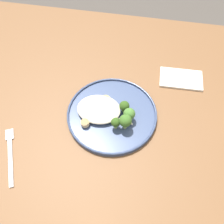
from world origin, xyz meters
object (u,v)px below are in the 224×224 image
Objects in this scene: seared_scallop_on_noodles at (102,118)px; broccoli_floret_beside_noodles at (116,123)px; seared_scallop_rear_pale at (90,103)px; folded_napkin at (181,79)px; seared_scallop_half_hidden at (85,123)px; seared_scallop_tilted_round at (88,112)px; seared_scallop_tiny_bay at (84,107)px; dinner_plate at (112,114)px; broccoli_floret_front_edge at (129,114)px; dinner_fork at (10,154)px; seared_scallop_right_edge at (91,108)px; broccoli_floret_rear_charred at (125,121)px; broccoli_floret_right_tilted at (124,106)px; seared_scallop_center_golden at (105,100)px.

seared_scallop_on_noodles is 0.05m from broccoli_floret_beside_noodles.
seared_scallop_rear_pale is 0.15× the size of folded_napkin.
seared_scallop_half_hidden is 0.04m from seared_scallop_tilted_round.
seared_scallop_on_noodles is 0.22× the size of folded_napkin.
folded_napkin is at bearing 31.89° from seared_scallop_tiny_bay.
dinner_plate is at bearing 112.17° from broccoli_floret_beside_noodles.
seared_scallop_on_noodles is (0.05, -0.01, -0.00)m from seared_scallop_tilted_round.
broccoli_floret_front_edge is (0.08, 0.02, 0.02)m from seared_scallop_on_noodles.
seared_scallop_rear_pale is at bearing 92.11° from seared_scallop_half_hidden.
seared_scallop_right_edge is at bearing 43.24° from dinner_fork.
dinner_fork is 0.62m from folded_napkin.
folded_napkin is (0.31, 0.19, -0.02)m from seared_scallop_tiny_bay.
broccoli_floret_rear_charred is 1.37× the size of broccoli_floret_right_tilted.
seared_scallop_center_golden is at bearing -148.72° from folded_napkin.
seared_scallop_right_edge is 0.60× the size of broccoli_floret_rear_charred.
seared_scallop_tilted_round is 0.13m from broccoli_floret_rear_charred.
seared_scallop_right_edge is (0.01, 0.06, -0.00)m from seared_scallop_half_hidden.
seared_scallop_right_edge is 0.20× the size of dinner_fork.
folded_napkin reaches higher than dinner_fork.
broccoli_floret_beside_noodles is (0.09, -0.03, 0.02)m from seared_scallop_tilted_round.
folded_napkin is at bearing 29.79° from seared_scallop_rear_pale.
seared_scallop_on_noodles is at bearing 33.01° from dinner_fork.
seared_scallop_right_edge is at bearing -136.23° from seared_scallop_center_golden.
broccoli_floret_rear_charred is 0.34× the size of dinner_fork.
broccoli_floret_beside_noodles is (0.11, -0.05, 0.02)m from seared_scallop_tiny_bay.
seared_scallop_half_hidden is 0.06m from seared_scallop_on_noodles.
broccoli_floret_right_tilted reaches higher than dinner_plate.
seared_scallop_half_hidden and seared_scallop_tiny_bay have the same top height.
seared_scallop_rear_pale reaches higher than dinner_plate.
broccoli_floret_right_tilted is 0.24× the size of dinner_fork.
broccoli_floret_rear_charred is (0.13, -0.07, 0.03)m from seared_scallop_rear_pale.
seared_scallop_center_golden is at bearing 43.77° from seared_scallop_right_edge.
broccoli_floret_front_edge is (0.09, -0.05, 0.02)m from seared_scallop_center_golden.
broccoli_floret_beside_noodles is 0.07m from broccoli_floret_right_tilted.
broccoli_floret_beside_noodles is 0.31m from folded_napkin.
dinner_fork is (-0.19, -0.21, -0.02)m from seared_scallop_rear_pale.
folded_napkin is (0.24, 0.22, -0.02)m from seared_scallop_on_noodles.
broccoli_floret_rear_charred is at bearing -17.45° from seared_scallop_tiny_bay.
seared_scallop_on_noodles is 0.07m from seared_scallop_center_golden.
seared_scallop_right_edge is 1.53× the size of seared_scallop_rear_pale.
seared_scallop_tiny_bay is 0.69× the size of broccoli_floret_right_tilted.
broccoli_floret_front_edge reaches higher than folded_napkin.
seared_scallop_tilted_round is at bearing 41.11° from dinner_fork.
broccoli_floret_right_tilted is (0.02, 0.07, -0.00)m from broccoli_floret_beside_noodles.
seared_scallop_right_edge is 0.28m from dinner_fork.
broccoli_floret_front_edge reaches higher than dinner_fork.
broccoli_floret_beside_noodles is at bearing -169.54° from broccoli_floret_rear_charred.
seared_scallop_rear_pale is (-0.01, 0.02, 0.00)m from seared_scallop_right_edge.
seared_scallop_tilted_round is 1.19× the size of seared_scallop_rear_pale.
seared_scallop_center_golden is at bearing 118.30° from broccoli_floret_beside_noodles.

